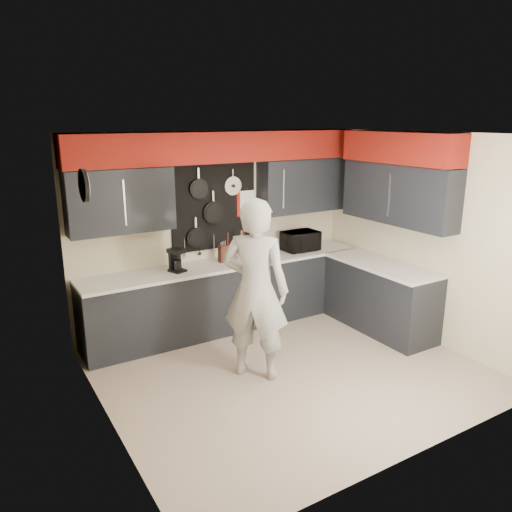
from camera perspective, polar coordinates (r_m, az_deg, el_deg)
ground at (r=5.79m, az=3.86°, el=-12.92°), size 4.00×4.00×0.00m
back_wall_assembly at (r=6.51m, az=-3.90°, el=8.91°), size 4.00×0.36×2.60m
right_wall_assembly at (r=6.58m, az=16.33°, el=7.80°), size 0.36×3.50×2.60m
left_wall_assembly at (r=4.51m, az=-17.26°, el=-3.60°), size 0.05×3.50×2.60m
base_cabinets at (r=6.71m, az=1.86°, el=-4.50°), size 3.95×2.20×0.92m
microwave at (r=7.15m, az=5.10°, el=1.73°), size 0.50×0.35×0.28m
knife_block at (r=6.56m, az=-3.80°, el=0.27°), size 0.10×0.10×0.22m
utensil_crock at (r=6.69m, az=-1.54°, el=0.38°), size 0.14×0.14×0.18m
coffee_maker at (r=6.23m, az=-9.12°, el=-0.36°), size 0.21×0.24×0.29m
person at (r=5.31m, az=-0.07°, el=-3.91°), size 0.84×0.85×1.98m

